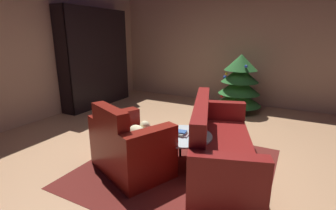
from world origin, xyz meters
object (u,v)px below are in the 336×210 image
armchair_red (130,147)px  bottle_on_table (195,131)px  couch_red (218,149)px  decorated_tree (240,83)px  book_stack_on_table (181,133)px  bookshelf_unit (100,60)px  coffee_table (183,137)px

armchair_red → bottle_on_table: 0.85m
couch_red → decorated_tree: (-0.38, 2.75, 0.34)m
book_stack_on_table → bottle_on_table: bearing=-15.8°
bookshelf_unit → book_stack_on_table: 3.68m
armchair_red → bottle_on_table: bearing=29.0°
coffee_table → decorated_tree: bearing=88.0°
couch_red → coffee_table: bearing=-175.2°
bottle_on_table → decorated_tree: size_ratio=0.24×
bookshelf_unit → bottle_on_table: bookshelf_unit is taller
bookshelf_unit → decorated_tree: 3.36m
bottle_on_table → coffee_table: bearing=157.3°
couch_red → coffee_table: 0.48m
couch_red → decorated_tree: decorated_tree is taller
bookshelf_unit → coffee_table: size_ratio=2.98×
armchair_red → decorated_tree: (0.62, 3.27, 0.33)m
bookshelf_unit → book_stack_on_table: size_ratio=10.34×
bookshelf_unit → coffee_table: 3.70m
armchair_red → book_stack_on_table: armchair_red is taller
armchair_red → bottle_on_table: (0.71, 0.40, 0.22)m
bookshelf_unit → couch_red: bookshelf_unit is taller
bookshelf_unit → bottle_on_table: bearing=-30.8°
bookshelf_unit → armchair_red: bearing=-42.5°
book_stack_on_table → armchair_red: bearing=-136.9°
coffee_table → book_stack_on_table: (-0.03, -0.02, 0.06)m
bottle_on_table → couch_red: bearing=23.4°
couch_red → book_stack_on_table: couch_red is taller
couch_red → book_stack_on_table: bearing=-173.5°
book_stack_on_table → decorated_tree: size_ratio=0.17×
couch_red → bottle_on_table: couch_red is taller
book_stack_on_table → bookshelf_unit: bearing=148.2°
coffee_table → decorated_tree: (0.10, 2.79, 0.27)m
bookshelf_unit → couch_red: (3.57, -1.85, -0.79)m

